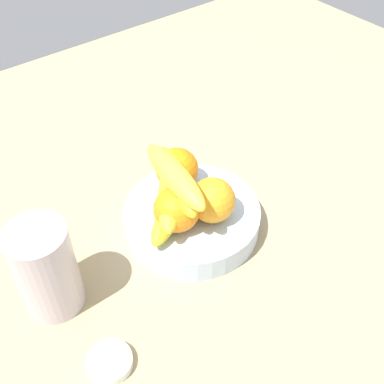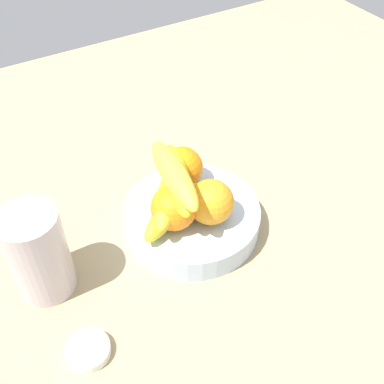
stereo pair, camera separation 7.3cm
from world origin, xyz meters
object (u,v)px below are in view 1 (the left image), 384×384
Objects in this scene: orange_front_left at (212,200)px; orange_front_right at (175,170)px; jar_lid at (110,362)px; orange_center at (177,209)px; thermos_tumbler at (46,269)px; fruit_bowl at (192,218)px; banana_bunch at (174,190)px.

orange_front_left and orange_front_right have the same top height.
orange_front_left is 28.53cm from jar_lid.
thermos_tumbler is (-21.26, 2.45, -0.51)cm from orange_center.
orange_front_left reaches higher than fruit_bowl.
orange_front_right is 32.70cm from jar_lid.
banana_bunch reaches higher than orange_front_right.
orange_center is at bearing -124.83° from orange_front_right.
orange_front_left is 0.48× the size of thermos_tumbler.
banana_bunch is 2.88× the size of jar_lid.
banana_bunch is 27.28cm from jar_lid.
jar_lid is (-20.15, -11.50, -7.51)cm from orange_center.
thermos_tumbler is 15.65cm from jar_lid.
fruit_bowl is 8.13cm from banana_bunch.
orange_front_right is 0.42× the size of banana_bunch.
orange_front_right is 27.06cm from thermos_tumbler.
orange_front_right is at bearing 36.92° from jar_lid.
thermos_tumbler is (-25.42, 1.07, 5.49)cm from fruit_bowl.
jar_lid is at bearing -159.60° from orange_front_left.
fruit_bowl reaches higher than jar_lid.
orange_front_right is 1.00× the size of orange_center.
orange_front_left and orange_center have the same top height.
fruit_bowl is at bearing -2.41° from thermos_tumbler.
orange_front_right is (1.14, 6.23, 6.00)cm from fruit_bowl.
jar_lid is (1.11, -13.96, -7.01)cm from thermos_tumbler.
fruit_bowl is 3.10× the size of orange_front_left.
banana_bunch is at bearing 0.25° from thermos_tumbler.
orange_center is at bearing 161.33° from orange_front_left.
orange_center reaches higher than jar_lid.
orange_front_left is (1.49, -3.29, 6.00)cm from fruit_bowl.
orange_front_left is at bearing -65.63° from fruit_bowl.
banana_bunch is at bearing 157.07° from fruit_bowl.
thermos_tumbler reaches higher than jar_lid.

